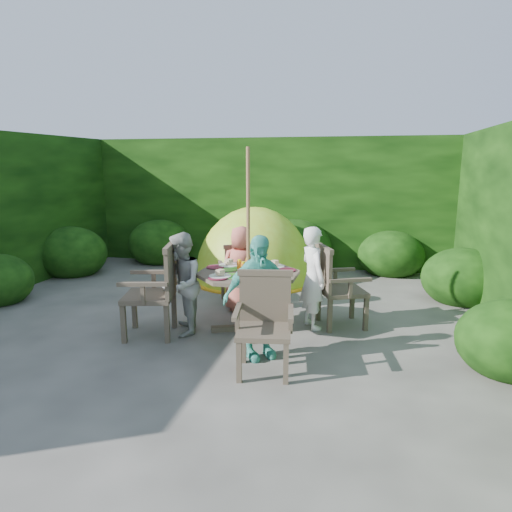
% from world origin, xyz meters
% --- Properties ---
extents(ground, '(60.00, 60.00, 0.00)m').
position_xyz_m(ground, '(0.00, 0.00, 0.00)').
color(ground, '#494541').
rests_on(ground, ground).
extents(hedge_enclosure, '(9.00, 9.00, 2.50)m').
position_xyz_m(hedge_enclosure, '(0.00, 1.33, 1.25)').
color(hedge_enclosure, black).
rests_on(hedge_enclosure, ground).
extents(patio_table, '(1.64, 1.64, 0.88)m').
position_xyz_m(patio_table, '(0.56, -0.08, 0.62)').
color(patio_table, '#3E3428').
rests_on(patio_table, ground).
extents(parasol_pole, '(0.06, 0.06, 2.20)m').
position_xyz_m(parasol_pole, '(0.56, -0.08, 1.10)').
color(parasol_pole, brown).
rests_on(parasol_pole, ground).
extents(garden_chair_right, '(0.71, 0.75, 0.99)m').
position_xyz_m(garden_chair_right, '(1.58, 0.31, 0.53)').
color(garden_chair_right, '#3E3428').
rests_on(garden_chair_right, ground).
extents(garden_chair_left, '(0.70, 0.75, 1.06)m').
position_xyz_m(garden_chair_left, '(-0.45, -0.49, 0.57)').
color(garden_chair_left, '#3E3428').
rests_on(garden_chair_left, ground).
extents(garden_chair_back, '(0.67, 0.64, 0.86)m').
position_xyz_m(garden_chair_back, '(0.16, 0.95, 0.46)').
color(garden_chair_back, '#3E3428').
rests_on(garden_chair_back, ground).
extents(garden_chair_front, '(0.63, 0.58, 0.94)m').
position_xyz_m(garden_chair_front, '(0.97, -1.10, 0.50)').
color(garden_chair_front, '#3E3428').
rests_on(garden_chair_front, ground).
extents(child_right, '(0.50, 0.55, 1.27)m').
position_xyz_m(child_right, '(1.30, 0.21, 0.63)').
color(child_right, white).
rests_on(child_right, ground).
extents(child_left, '(0.64, 0.72, 1.23)m').
position_xyz_m(child_left, '(-0.19, -0.37, 0.61)').
color(child_left, '#A9A9A3').
rests_on(child_left, ground).
extents(child_back, '(0.62, 0.44, 1.18)m').
position_xyz_m(child_back, '(0.27, 0.66, 0.59)').
color(child_back, '#DE6E5C').
rests_on(child_back, ground).
extents(child_front, '(0.80, 0.72, 1.31)m').
position_xyz_m(child_front, '(0.85, -0.83, 0.65)').
color(child_front, '#53C3B2').
rests_on(child_front, ground).
extents(dome_tent, '(2.58, 2.58, 2.56)m').
position_xyz_m(dome_tent, '(0.03, 2.39, 0.00)').
color(dome_tent, '#B4CA26').
rests_on(dome_tent, ground).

